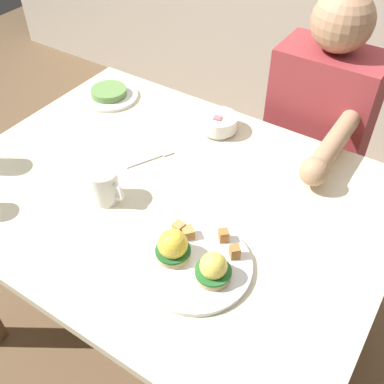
% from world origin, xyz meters
% --- Properties ---
extents(ground_plane, '(6.00, 6.00, 0.00)m').
position_xyz_m(ground_plane, '(0.00, 0.00, 0.00)').
color(ground_plane, brown).
extents(dining_table, '(1.20, 0.90, 0.74)m').
position_xyz_m(dining_table, '(0.00, 0.00, 0.63)').
color(dining_table, beige).
rests_on(dining_table, ground_plane).
extents(eggs_benedict_plate, '(0.27, 0.27, 0.09)m').
position_xyz_m(eggs_benedict_plate, '(0.20, -0.18, 0.77)').
color(eggs_benedict_plate, white).
rests_on(eggs_benedict_plate, dining_table).
extents(fruit_bowl, '(0.12, 0.12, 0.06)m').
position_xyz_m(fruit_bowl, '(-0.03, 0.32, 0.77)').
color(fruit_bowl, white).
rests_on(fruit_bowl, dining_table).
extents(coffee_mug, '(0.11, 0.08, 0.09)m').
position_xyz_m(coffee_mug, '(-0.12, -0.11, 0.79)').
color(coffee_mug, white).
rests_on(coffee_mug, dining_table).
extents(fork, '(0.09, 0.15, 0.00)m').
position_xyz_m(fork, '(-0.12, 0.09, 0.74)').
color(fork, silver).
rests_on(fork, dining_table).
extents(side_plate, '(0.20, 0.20, 0.04)m').
position_xyz_m(side_plate, '(-0.45, 0.28, 0.75)').
color(side_plate, white).
rests_on(side_plate, dining_table).
extents(diner_person, '(0.34, 0.54, 1.14)m').
position_xyz_m(diner_person, '(0.21, 0.60, 0.65)').
color(diner_person, '#33333D').
rests_on(diner_person, ground_plane).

